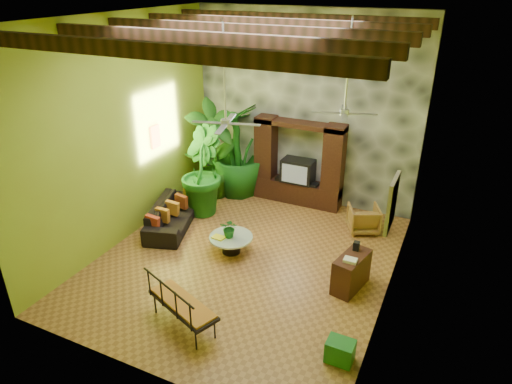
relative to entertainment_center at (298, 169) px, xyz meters
The scene contains 23 objects.
ground 3.28m from the entertainment_center, 90.00° to the right, with size 7.00×7.00×0.00m, color brown.
ceiling 5.11m from the entertainment_center, 90.00° to the right, with size 6.00×7.00×0.02m, color silver.
back_wall 1.58m from the entertainment_center, 90.00° to the left, with size 6.00×0.02×5.00m, color olive.
left_wall 4.60m from the entertainment_center, 133.73° to the right, with size 0.02×7.00×5.00m, color olive.
right_wall 4.60m from the entertainment_center, 46.27° to the right, with size 0.02×7.00×5.00m, color olive.
stone_accent_wall 1.56m from the entertainment_center, 90.00° to the left, with size 5.98×0.10×4.98m, color #36393D.
ceiling_beams 4.94m from the entertainment_center, 90.00° to the right, with size 5.95×5.36×0.22m.
entertainment_center is the anchor object (origin of this frame).
ceiling_fan_front 4.30m from the entertainment_center, 93.24° to the right, with size 1.28×1.28×1.86m.
ceiling_fan_back 3.50m from the entertainment_center, 50.43° to the right, with size 1.28×1.28×1.86m.
wall_art_mask 3.82m from the entertainment_center, 144.18° to the right, with size 0.06×0.32×0.55m, color gold.
wall_art_painting 4.95m from the entertainment_center, 51.61° to the right, with size 0.06×0.70×0.90m, color navy.
sofa 3.52m from the entertainment_center, 131.63° to the right, with size 2.18×0.85×0.64m, color black.
wicker_armchair 2.26m from the entertainment_center, 21.98° to the right, with size 0.70×0.72×0.65m, color #9B6138.
tall_plant_a 2.33m from the entertainment_center, 162.85° to the right, with size 1.44×0.98×2.74m, color #215917.
tall_plant_b 2.61m from the entertainment_center, 142.57° to the right, with size 1.26×1.02×2.30m, color #1C6C1E.
tall_plant_c 1.77m from the entertainment_center, behind, with size 1.44×1.44×2.57m, color #165616.
coffee_table 3.13m from the entertainment_center, 98.41° to the right, with size 0.97×0.97×0.40m.
centerpiece_plant 3.09m from the entertainment_center, 98.65° to the right, with size 0.39×0.34×0.44m, color #17581B.
yellow_tray 3.30m from the entertainment_center, 101.73° to the right, with size 0.28×0.20×0.03m, color yellow.
iron_bench 5.57m from the entertainment_center, 90.87° to the right, with size 1.56×1.06×0.57m.
side_console 3.95m from the entertainment_center, 53.72° to the right, with size 0.41×0.92×0.74m, color #361811.
green_bin 5.80m from the entertainment_center, 62.55° to the right, with size 0.44×0.33×0.39m, color #1C691E.
Camera 1 is at (3.77, -7.52, 5.67)m, focal length 32.00 mm.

